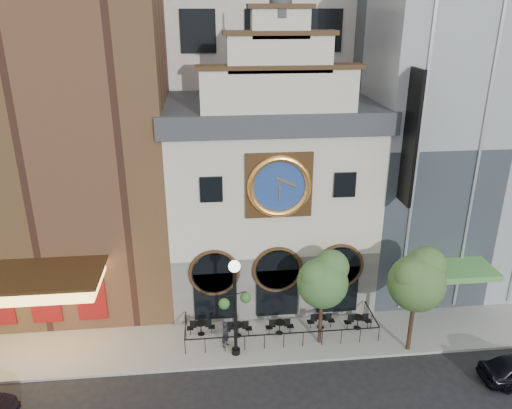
{
  "coord_description": "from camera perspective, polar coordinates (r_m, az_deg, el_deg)",
  "views": [
    {
      "loc": [
        -3.81,
        -20.86,
        17.4
      ],
      "look_at": [
        -1.01,
        6.0,
        6.67
      ],
      "focal_mm": 35.0,
      "sensor_mm": 36.0,
      "label": 1
    }
  ],
  "objects": [
    {
      "name": "bistro_3",
      "position": [
        29.62,
        7.42,
        -13.06
      ],
      "size": [
        1.58,
        0.68,
        0.9
      ],
      "color": "black",
      "rests_on": "sidewalk"
    },
    {
      "name": "ground",
      "position": [
        27.42,
        3.57,
        -17.76
      ],
      "size": [
        120.0,
        120.0,
        0.0
      ],
      "primitive_type": "plane",
      "color": "black",
      "rests_on": "ground"
    },
    {
      "name": "theater_building",
      "position": [
        32.51,
        -22.78,
        11.55
      ],
      "size": [
        14.0,
        15.6,
        25.0
      ],
      "color": "#563124",
      "rests_on": "ground"
    },
    {
      "name": "sidewalk",
      "position": [
        29.33,
        2.76,
        -14.57
      ],
      "size": [
        44.0,
        5.0,
        0.15
      ],
      "primitive_type": "cube",
      "color": "gray",
      "rests_on": "ground"
    },
    {
      "name": "retail_building",
      "position": [
        35.86,
        22.39,
        8.38
      ],
      "size": [
        14.0,
        14.4,
        20.0
      ],
      "color": "gray",
      "rests_on": "ground"
    },
    {
      "name": "bistro_2",
      "position": [
        28.98,
        2.72,
        -13.76
      ],
      "size": [
        1.58,
        0.68,
        0.9
      ],
      "color": "black",
      "rests_on": "sidewalk"
    },
    {
      "name": "lamppost",
      "position": [
        25.84,
        -2.42,
        -10.62
      ],
      "size": [
        1.7,
        1.03,
        5.58
      ],
      "rotation": [
        0.0,
        0.0,
        0.39
      ],
      "color": "black",
      "rests_on": "sidewalk"
    },
    {
      "name": "bistro_0",
      "position": [
        29.05,
        -6.32,
        -13.78
      ],
      "size": [
        1.58,
        0.68,
        0.9
      ],
      "color": "black",
      "rests_on": "sidewalk"
    },
    {
      "name": "cafe_railing",
      "position": [
        29.02,
        2.78,
        -13.73
      ],
      "size": [
        10.6,
        2.6,
        0.9
      ],
      "primitive_type": null,
      "color": "black",
      "rests_on": "sidewalk"
    },
    {
      "name": "pedestrian",
      "position": [
        27.9,
        -3.51,
        -14.58
      ],
      "size": [
        0.64,
        0.67,
        1.54
      ],
      "primitive_type": "imported",
      "rotation": [
        0.0,
        0.0,
        0.87
      ],
      "color": "black",
      "rests_on": "sidewalk"
    },
    {
      "name": "bistro_1",
      "position": [
        28.78,
        -2.08,
        -14.02
      ],
      "size": [
        1.58,
        0.68,
        0.9
      ],
      "color": "black",
      "rests_on": "sidewalk"
    },
    {
      "name": "tree_right",
      "position": [
        27.05,
        18.0,
        -8.06
      ],
      "size": [
        3.06,
        2.94,
        5.89
      ],
      "color": "#382619",
      "rests_on": "sidewalk"
    },
    {
      "name": "bistro_4",
      "position": [
        29.93,
        11.55,
        -12.95
      ],
      "size": [
        1.58,
        0.68,
        0.9
      ],
      "color": "black",
      "rests_on": "sidewalk"
    },
    {
      "name": "tree_left",
      "position": [
        26.68,
        7.71,
        -8.4
      ],
      "size": [
        2.81,
        2.71,
        5.41
      ],
      "color": "#382619",
      "rests_on": "sidewalk"
    },
    {
      "name": "clock_building",
      "position": [
        30.85,
        1.52,
        1.35
      ],
      "size": [
        12.6,
        8.78,
        18.65
      ],
      "color": "#605E5B",
      "rests_on": "ground"
    }
  ]
}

